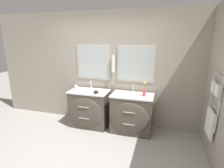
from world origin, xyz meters
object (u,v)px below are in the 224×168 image
(toiletry_bottle, at_px, (76,87))
(amenity_bowl, at_px, (96,92))
(flower_vase, at_px, (144,90))
(vanity_left, at_px, (89,109))
(vanity_right, at_px, (132,114))

(toiletry_bottle, height_order, amenity_bowl, toiletry_bottle)
(amenity_bowl, distance_m, flower_vase, 1.03)
(vanity_left, bearing_deg, flower_vase, 0.85)
(toiletry_bottle, bearing_deg, amenity_bowl, -5.59)
(vanity_right, xyz_separation_m, flower_vase, (0.25, 0.02, 0.55))
(vanity_left, bearing_deg, vanity_right, 0.00)
(amenity_bowl, bearing_deg, vanity_right, 7.51)
(vanity_right, height_order, flower_vase, flower_vase)
(vanity_left, height_order, flower_vase, flower_vase)
(vanity_left, bearing_deg, amenity_bowl, -24.13)
(vanity_left, distance_m, toiletry_bottle, 0.58)
(amenity_bowl, bearing_deg, vanity_left, 155.87)
(vanity_right, bearing_deg, toiletry_bottle, -177.68)
(vanity_right, height_order, toiletry_bottle, toiletry_bottle)
(flower_vase, bearing_deg, vanity_right, -175.75)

